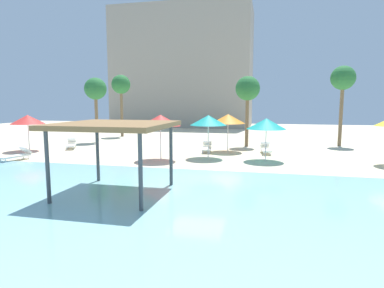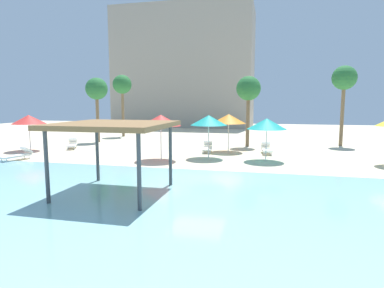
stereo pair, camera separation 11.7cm
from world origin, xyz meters
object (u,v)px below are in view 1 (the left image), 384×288
shade_pavilion (115,127)px  palm_tree_0 (343,80)px  palm_tree_1 (248,90)px  palm_tree_3 (96,90)px  beach_umbrella_orange_4 (228,119)px  lounge_chair_0 (266,149)px  beach_umbrella_red_3 (28,119)px  lounge_chair_3 (71,144)px  palm_tree_2 (121,86)px  lounge_chair_1 (17,155)px  beach_umbrella_red_0 (160,120)px  beach_umbrella_teal_5 (208,120)px  lounge_chair_2 (207,147)px  beach_umbrella_teal_1 (266,124)px

shade_pavilion → palm_tree_0: (11.29, 17.03, 2.70)m
palm_tree_1 → palm_tree_3: (-13.04, -0.07, 0.09)m
beach_umbrella_orange_4 → lounge_chair_0: (2.66, -0.31, -2.01)m
beach_umbrella_orange_4 → palm_tree_0: palm_tree_0 is taller
beach_umbrella_red_3 → lounge_chair_3: size_ratio=1.32×
palm_tree_2 → lounge_chair_1: bearing=-90.7°
beach_umbrella_red_0 → beach_umbrella_teal_5: (2.67, 1.37, -0.03)m
beach_umbrella_red_3 → lounge_chair_2: 13.01m
beach_umbrella_teal_5 → palm_tree_1: palm_tree_1 is taller
lounge_chair_1 → palm_tree_3: size_ratio=0.35×
beach_umbrella_orange_4 → palm_tree_0: bearing=31.5°
palm_tree_2 → beach_umbrella_red_3: bearing=-101.6°
beach_umbrella_red_3 → palm_tree_1: 16.46m
shade_pavilion → beach_umbrella_orange_4: bearing=76.5°
beach_umbrella_teal_1 → lounge_chair_1: 15.13m
lounge_chair_3 → palm_tree_1: palm_tree_1 is taller
beach_umbrella_teal_1 → lounge_chair_3: 14.70m
beach_umbrella_orange_4 → lounge_chair_3: 12.01m
beach_umbrella_red_3 → shade_pavilion: bearing=-38.7°
lounge_chair_0 → beach_umbrella_teal_1: bearing=-6.5°
shade_pavilion → beach_umbrella_teal_5: shade_pavilion is taller
palm_tree_0 → palm_tree_3: size_ratio=1.13×
beach_umbrella_teal_1 → beach_umbrella_orange_4: beach_umbrella_orange_4 is taller
beach_umbrella_orange_4 → palm_tree_3: bearing=165.9°
beach_umbrella_orange_4 → palm_tree_0: size_ratio=0.42×
lounge_chair_3 → palm_tree_2: (-0.06, 9.10, 4.82)m
beach_umbrella_red_3 → palm_tree_2: bearing=78.4°
shade_pavilion → palm_tree_3: (-9.06, 14.84, 1.99)m
shade_pavilion → beach_umbrella_red_0: 7.51m
lounge_chair_1 → lounge_chair_2: same height
beach_umbrella_red_0 → beach_umbrella_teal_5: 3.00m
palm_tree_2 → shade_pavilion: bearing=-65.6°
beach_umbrella_red_3 → lounge_chair_1: beach_umbrella_red_3 is taller
beach_umbrella_teal_1 → beach_umbrella_teal_5: bearing=177.2°
shade_pavilion → palm_tree_0: bearing=56.5°
lounge_chair_2 → palm_tree_2: 14.27m
lounge_chair_2 → palm_tree_0: palm_tree_0 is taller
beach_umbrella_red_0 → lounge_chair_1: (-8.45, -2.04, -2.08)m
lounge_chair_0 → beach_umbrella_red_3: bearing=-87.6°
beach_umbrella_teal_5 → palm_tree_1: (2.02, 6.06, 2.08)m
palm_tree_1 → palm_tree_3: size_ratio=0.98×
shade_pavilion → palm_tree_0: size_ratio=0.64×
lounge_chair_1 → palm_tree_3: 10.30m
shade_pavilion → lounge_chair_2: size_ratio=2.07×
beach_umbrella_teal_1 → palm_tree_2: palm_tree_2 is taller
lounge_chair_3 → palm_tree_2: bearing=152.6°
shade_pavilion → lounge_chair_3: size_ratio=2.07×
lounge_chair_1 → beach_umbrella_red_3: bearing=-135.1°
beach_umbrella_red_3 → beach_umbrella_teal_5: bearing=-0.6°
palm_tree_0 → palm_tree_3: (-20.34, -2.19, -0.71)m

